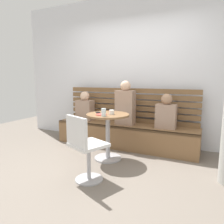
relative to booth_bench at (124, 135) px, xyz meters
The scene contains 13 objects.
ground 1.22m from the booth_bench, 90.00° to the right, with size 8.00×8.00×0.00m, color #70665B.
back_wall 1.31m from the booth_bench, 90.00° to the left, with size 5.20×0.10×2.90m, color silver.
booth_bench is the anchor object (origin of this frame).
booth_backrest 0.61m from the booth_bench, 90.00° to the left, with size 2.65×0.04×0.67m.
cafe_table 0.75m from the booth_bench, 90.65° to the right, with size 0.68×0.68×0.74m.
white_chair 1.52m from the booth_bench, 87.38° to the right, with size 0.52×0.52×0.85m.
person_adult 0.59m from the booth_bench, 37.98° to the right, with size 0.34×0.22×0.82m.
person_child_left 1.01m from the booth_bench, behind, with size 0.34×0.22×0.59m.
person_child_middle 0.91m from the booth_bench, ahead, with size 0.34×0.22×0.60m.
cup_ceramic_white 0.89m from the booth_bench, 84.72° to the right, with size 0.08×0.08×0.07m, color white.
cup_glass_tall 1.08m from the booth_bench, 87.83° to the right, with size 0.07×0.07×0.12m, color silver.
plate_small 0.97m from the booth_bench, 94.22° to the right, with size 0.17×0.17×0.01m, color #DB4C42.
phone_on_table 0.86m from the booth_bench, 107.61° to the right, with size 0.07×0.14×0.01m, color black.
Camera 1 is at (1.44, -2.39, 1.29)m, focal length 33.46 mm.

